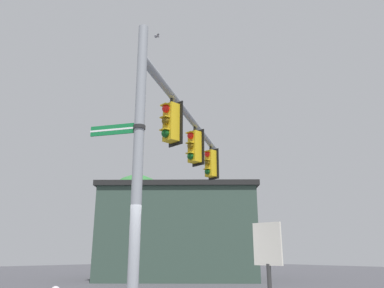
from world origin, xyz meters
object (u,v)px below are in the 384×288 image
object	(u,v)px
traffic_light_nearest_pole	(171,122)
historical_marker	(268,264)
bird_flying	(157,36)
street_name_sign	(124,129)
traffic_light_mid_inner	(194,147)
traffic_light_mid_outer	(210,163)

from	to	relation	value
traffic_light_nearest_pole	historical_marker	xyz separation A→B (m)	(-3.08, 0.24, -3.55)
traffic_light_nearest_pole	bird_flying	distance (m)	3.74
street_name_sign	traffic_light_nearest_pole	bearing A→B (deg)	-68.35
traffic_light_nearest_pole	traffic_light_mid_inner	world-z (taller)	same
traffic_light_mid_inner	traffic_light_mid_outer	distance (m)	2.50
traffic_light_nearest_pole	traffic_light_mid_inner	distance (m)	2.50
bird_flying	historical_marker	world-z (taller)	bird_flying
traffic_light_mid_outer	street_name_sign	world-z (taller)	traffic_light_mid_outer
traffic_light_nearest_pole	bird_flying	size ratio (longest dim) A/B	4.97
traffic_light_nearest_pole	street_name_sign	world-z (taller)	traffic_light_nearest_pole
traffic_light_mid_inner	traffic_light_mid_outer	size ratio (longest dim) A/B	1.00
traffic_light_mid_inner	bird_flying	xyz separation A→B (m)	(0.04, 1.66, 3.47)
traffic_light_nearest_pole	historical_marker	bearing A→B (deg)	175.51
traffic_light_nearest_pole	bird_flying	xyz separation A→B (m)	(1.33, -0.47, 3.47)
bird_flying	traffic_light_nearest_pole	bearing A→B (deg)	160.40
traffic_light_mid_outer	historical_marker	xyz separation A→B (m)	(-5.66, 4.52, -3.55)
traffic_light_nearest_pole	traffic_light_mid_outer	xyz separation A→B (m)	(2.58, -4.27, 0.00)
traffic_light_nearest_pole	historical_marker	distance (m)	4.70
bird_flying	historical_marker	distance (m)	8.32
traffic_light_nearest_pole	traffic_light_mid_inner	bearing A→B (deg)	-58.84
street_name_sign	bird_flying	bearing A→B (deg)	-49.12
traffic_light_mid_inner	street_name_sign	bearing A→B (deg)	116.81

